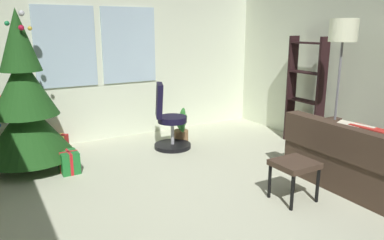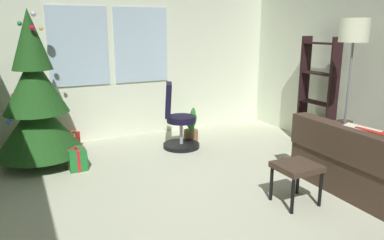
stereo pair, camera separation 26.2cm
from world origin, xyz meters
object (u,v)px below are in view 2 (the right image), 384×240
at_px(bookshelf, 317,99).
at_px(office_chair, 177,123).
at_px(holiday_tree, 36,104).
at_px(gift_box_green, 77,159).
at_px(floor_lamp, 353,43).
at_px(footstool, 297,170).
at_px(potted_plant, 191,128).
at_px(gift_box_red, 68,142).

bearing_deg(bookshelf, office_chair, 155.93).
distance_m(holiday_tree, office_chair, 1.99).
distance_m(gift_box_green, floor_lamp, 3.75).
height_order(footstool, bookshelf, bookshelf).
xyz_separation_m(holiday_tree, potted_plant, (2.27, 0.06, -0.61)).
height_order(floor_lamp, potted_plant, floor_lamp).
distance_m(holiday_tree, floor_lamp, 4.05).
xyz_separation_m(gift_box_red, gift_box_green, (-0.01, -0.87, 0.01)).
height_order(bookshelf, potted_plant, bookshelf).
bearing_deg(holiday_tree, potted_plant, 1.54).
relative_size(holiday_tree, gift_box_red, 6.59).
bearing_deg(office_chair, holiday_tree, 175.53).
distance_m(footstool, gift_box_green, 2.77).
relative_size(holiday_tree, gift_box_green, 8.43).
xyz_separation_m(gift_box_red, bookshelf, (3.47, -1.50, 0.62)).
bearing_deg(gift_box_red, gift_box_green, -90.84).
xyz_separation_m(holiday_tree, gift_box_green, (0.40, -0.39, -0.70)).
height_order(gift_box_green, floor_lamp, floor_lamp).
bearing_deg(gift_box_green, holiday_tree, 135.75).
relative_size(footstool, holiday_tree, 0.17).
xyz_separation_m(bookshelf, floor_lamp, (-0.39, -0.89, 0.88)).
height_order(gift_box_red, office_chair, office_chair).
bearing_deg(potted_plant, office_chair, -147.56).
bearing_deg(bookshelf, gift_box_red, 156.55).
bearing_deg(gift_box_green, gift_box_red, 89.16).
bearing_deg(office_chair, potted_plant, 32.44).
bearing_deg(floor_lamp, potted_plant, 121.67).
bearing_deg(potted_plant, holiday_tree, -178.46).
height_order(holiday_tree, office_chair, holiday_tree).
bearing_deg(potted_plant, floor_lamp, -58.33).
relative_size(footstool, floor_lamp, 0.23).
distance_m(bookshelf, floor_lamp, 1.31).
relative_size(holiday_tree, office_chair, 2.49).
relative_size(footstool, gift_box_red, 1.15).
distance_m(floor_lamp, potted_plant, 2.70).
bearing_deg(gift_box_green, floor_lamp, -26.19).
height_order(office_chair, floor_lamp, floor_lamp).
height_order(bookshelf, floor_lamp, floor_lamp).
distance_m(footstool, holiday_tree, 3.35).
distance_m(holiday_tree, bookshelf, 4.01).
distance_m(gift_box_red, gift_box_green, 0.87).
xyz_separation_m(bookshelf, potted_plant, (-1.60, 1.08, -0.52)).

